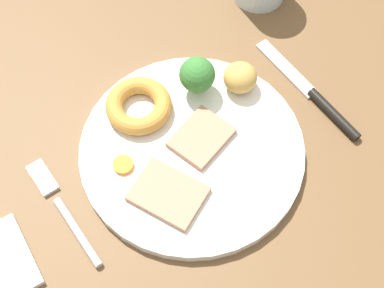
{
  "coord_description": "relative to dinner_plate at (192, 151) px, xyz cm",
  "views": [
    {
      "loc": [
        -17.9,
        -24.41,
        64.58
      ],
      "look_at": [
        -0.74,
        2.84,
        6.0
      ],
      "focal_mm": 53.45,
      "sensor_mm": 36.0,
      "label": 1
    }
  ],
  "objects": [
    {
      "name": "broccoli_floret",
      "position": [
        5.01,
        6.78,
        3.77
      ],
      "size": [
        4.43,
        4.43,
        5.36
      ],
      "color": "#8CB766",
      "rests_on": "dinner_plate"
    },
    {
      "name": "carrot_coin_front",
      "position": [
        -8.03,
        2.26,
        0.98
      ],
      "size": [
        2.44,
        2.44,
        0.57
      ],
      "primitive_type": "cylinder",
      "color": "orange",
      "rests_on": "dinner_plate"
    },
    {
      "name": "meat_slice_under",
      "position": [
        1.6,
        0.46,
        1.1
      ],
      "size": [
        8.29,
        7.4,
        0.8
      ],
      "primitive_type": "cube",
      "rotation": [
        0.0,
        0.0,
        3.47
      ],
      "color": "tan",
      "rests_on": "dinner_plate"
    },
    {
      "name": "meat_slice_main",
      "position": [
        -5.51,
        -3.69,
        1.1
      ],
      "size": [
        8.96,
        9.76,
        0.8
      ],
      "primitive_type": "cube",
      "rotation": [
        0.0,
        0.0,
        5.2
      ],
      "color": "tan",
      "rests_on": "dinner_plate"
    },
    {
      "name": "dinner_plate",
      "position": [
        0.0,
        0.0,
        0.0
      ],
      "size": [
        26.85,
        26.85,
        1.4
      ],
      "primitive_type": "cylinder",
      "color": "white",
      "rests_on": "dining_table"
    },
    {
      "name": "knife",
      "position": [
        17.49,
        -1.67,
        -0.25
      ],
      "size": [
        2.69,
        18.56,
        1.2
      ],
      "rotation": [
        0.0,
        0.0,
        1.64
      ],
      "color": "black",
      "rests_on": "dining_table"
    },
    {
      "name": "fork",
      "position": [
        -16.4,
        1.64,
        -0.31
      ],
      "size": [
        2.29,
        15.31,
        0.9
      ],
      "rotation": [
        0.0,
        0.0,
        1.63
      ],
      "color": "silver",
      "rests_on": "dining_table"
    },
    {
      "name": "dining_table",
      "position": [
        0.74,
        -2.84,
        -2.5
      ],
      "size": [
        120.0,
        84.0,
        3.6
      ],
      "primitive_type": "cube",
      "color": "brown",
      "rests_on": "ground"
    },
    {
      "name": "yorkshire_pudding",
      "position": [
        -2.68,
        7.94,
        1.77
      ],
      "size": [
        8.13,
        8.13,
        2.14
      ],
      "primitive_type": "torus",
      "color": "#C68938",
      "rests_on": "dinner_plate"
    },
    {
      "name": "roast_potato_left",
      "position": [
        9.78,
        4.36,
        2.55
      ],
      "size": [
        5.93,
        5.93,
        3.71
      ],
      "primitive_type": "ellipsoid",
      "rotation": [
        0.0,
        0.0,
        3.92
      ],
      "color": "tan",
      "rests_on": "dinner_plate"
    }
  ]
}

